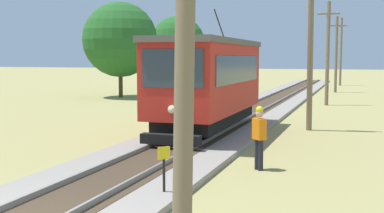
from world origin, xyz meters
name	(u,v)px	position (x,y,z in m)	size (l,w,h in m)	color
red_tram	(208,81)	(0.00, 12.26, 2.19)	(2.60, 8.54, 4.79)	red
utility_pole_near_tram	(310,47)	(3.69, 14.91, 3.56)	(1.40, 0.60, 6.94)	#7A664C
utility_pole_mid	(328,52)	(3.69, 27.03, 3.46)	(1.40, 0.37, 6.73)	#7A664C
utility_pole_far	(336,54)	(3.69, 39.64, 3.45)	(1.40, 0.30, 6.71)	#7A664C
utility_pole_distant	(341,51)	(3.69, 51.28, 3.83)	(1.40, 0.25, 7.47)	#7A664C
trackside_signal_marker	(164,170)	(1.68, 3.29, 0.67)	(0.21, 0.21, 1.18)	black
track_worker	(259,135)	(3.09, 6.85, 0.98)	(0.44, 0.44, 1.78)	black
tree_left_near	(178,44)	(-10.63, 37.77, 4.42)	(5.17, 5.17, 7.01)	#4C3823
tree_right_near	(120,40)	(-12.03, 28.62, 4.49)	(5.81, 5.81, 7.40)	#4C3823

